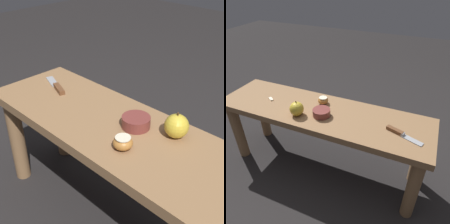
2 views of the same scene
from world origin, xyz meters
TOP-DOWN VIEW (x-y plane):
  - ground_plane at (0.00, 0.00)m, footprint 8.00×8.00m
  - wooden_bench at (0.00, 0.00)m, footprint 1.37×0.40m
  - knife at (-0.49, 0.03)m, footprint 0.21×0.10m
  - apple_whole at (0.11, 0.10)m, footprint 0.09×0.09m
  - apple_cut at (0.02, -0.08)m, footprint 0.07×0.07m
  - apple_slice_near_knife at (0.37, 0.01)m, footprint 0.05×0.04m
  - bowl at (-0.03, 0.05)m, footprint 0.11×0.11m

SIDE VIEW (x-z plane):
  - ground_plane at x=0.00m, z-range 0.00..0.00m
  - wooden_bench at x=0.00m, z-range 0.15..0.65m
  - apple_slice_near_knife at x=0.37m, z-range 0.49..0.50m
  - knife at x=-0.49m, z-range 0.49..0.51m
  - bowl at x=-0.03m, z-range 0.49..0.54m
  - apple_cut at x=0.02m, z-range 0.50..0.54m
  - apple_whole at x=0.11m, z-range 0.49..0.59m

